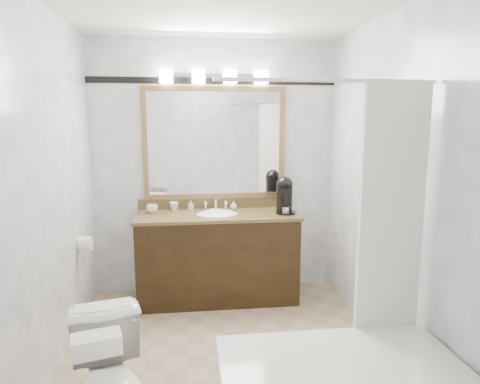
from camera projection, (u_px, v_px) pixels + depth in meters
The scene contains 13 objects.
room at pixel (226, 189), 2.99m from camera, with size 2.42×2.62×2.52m.
vanity at pixel (217, 255), 4.12m from camera, with size 1.53×0.58×0.97m.
mirror at pixel (215, 143), 4.21m from camera, with size 1.40×0.04×1.10m.
vanity_light_bar at pixel (214, 77), 4.05m from camera, with size 1.02×0.14×0.12m.
accent_stripe at pixel (214, 81), 4.12m from camera, with size 2.40×0.01×0.06m, color black.
tp_roll at pixel (85, 244), 3.60m from camera, with size 0.12×0.12×0.11m, color white.
tissue_box at pixel (97, 344), 1.90m from camera, with size 0.21×0.12×0.09m, color white.
coffee_maker at pixel (285, 194), 4.07m from camera, with size 0.18×0.23×0.35m.
cup_left at pixel (152, 209), 4.09m from camera, with size 0.10×0.10×0.08m, color white.
cup_right at pixel (174, 206), 4.20m from camera, with size 0.09×0.09×0.08m, color white.
soap_bottle_a at pixel (191, 205), 4.22m from camera, with size 0.04×0.04×0.10m, color white.
soap_bottle_b at pixel (234, 205), 4.23m from camera, with size 0.07×0.07×0.08m, color white.
soap_bar at pixel (214, 210), 4.17m from camera, with size 0.07×0.05×0.02m, color beige.
Camera 1 is at (-0.26, -2.94, 1.73)m, focal length 32.00 mm.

